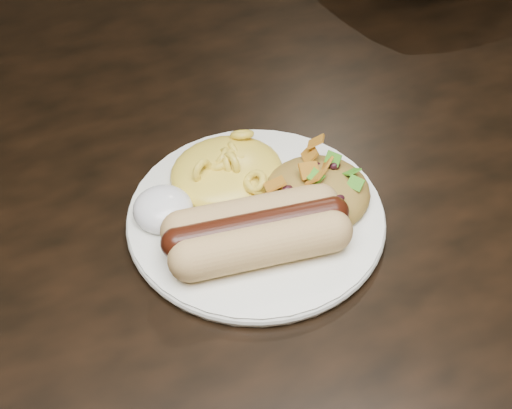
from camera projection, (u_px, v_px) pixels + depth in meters
name	position (u px, v px, depth m)	size (l,w,h in m)	color
table	(109.00, 209.00, 0.75)	(1.60, 0.90, 0.75)	black
plate	(256.00, 218.00, 0.61)	(0.20, 0.20, 0.01)	white
hotdog	(257.00, 230.00, 0.57)	(0.12, 0.08, 0.03)	#D4BB64
mac_and_cheese	(226.00, 160.00, 0.62)	(0.09, 0.08, 0.04)	yellow
sour_cream	(162.00, 204.00, 0.59)	(0.05, 0.05, 0.03)	white
taco_salad	(317.00, 186.00, 0.60)	(0.09, 0.08, 0.04)	#CC552A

